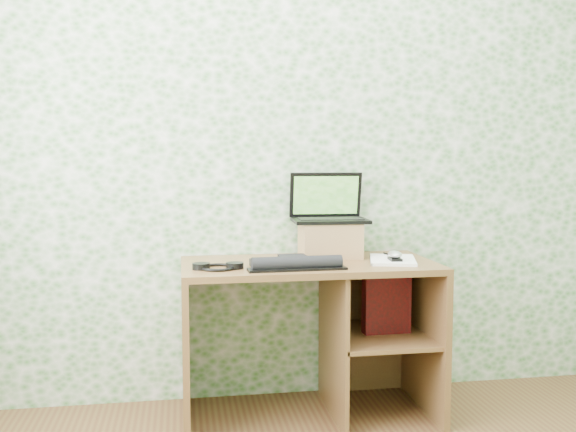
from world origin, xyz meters
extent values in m
plane|color=silver|center=(0.00, 1.75, 1.30)|extent=(3.50, 0.00, 3.50)
cube|color=brown|center=(0.00, 1.44, 0.73)|extent=(1.20, 0.60, 0.03)
cube|color=brown|center=(-0.58, 1.44, 0.36)|extent=(0.03, 0.60, 0.72)
cube|color=brown|center=(0.58, 1.44, 0.36)|extent=(0.03, 0.60, 0.72)
cube|color=brown|center=(0.12, 1.44, 0.36)|extent=(0.02, 0.56, 0.72)
cube|color=brown|center=(0.35, 1.44, 0.38)|extent=(0.46, 0.56, 0.02)
cube|color=brown|center=(0.36, 1.73, 0.36)|extent=(0.48, 0.02, 0.72)
cube|color=olive|center=(0.14, 1.58, 0.84)|extent=(0.30, 0.25, 0.17)
cube|color=black|center=(0.14, 1.58, 0.93)|extent=(0.38, 0.27, 0.02)
cube|color=black|center=(0.14, 1.58, 0.94)|extent=(0.32, 0.15, 0.00)
cube|color=black|center=(0.14, 1.69, 1.06)|extent=(0.37, 0.08, 0.23)
cube|color=#22641C|center=(0.14, 1.68, 1.05)|extent=(0.33, 0.06, 0.19)
cube|color=black|center=(-0.09, 1.35, 0.77)|extent=(0.39, 0.15, 0.03)
cube|color=black|center=(-0.09, 1.35, 0.77)|extent=(0.13, 0.13, 0.05)
cylinder|color=black|center=(-0.09, 1.25, 0.78)|extent=(0.41, 0.07, 0.06)
cube|color=black|center=(-0.09, 1.24, 0.76)|extent=(0.44, 0.10, 0.01)
torus|color=black|center=(-0.44, 1.33, 0.76)|extent=(0.17, 0.17, 0.01)
cylinder|color=black|center=(-0.51, 1.33, 0.76)|extent=(0.08, 0.08, 0.03)
cylinder|color=black|center=(-0.36, 1.32, 0.76)|extent=(0.08, 0.08, 0.03)
cube|color=white|center=(0.40, 1.40, 0.76)|extent=(0.28, 0.35, 0.01)
ellipsoid|color=#BDBDC0|center=(0.40, 1.35, 0.78)|extent=(0.07, 0.10, 0.03)
cylinder|color=black|center=(0.42, 1.48, 0.77)|extent=(0.04, 0.15, 0.01)
cube|color=maroon|center=(0.39, 1.44, 0.53)|extent=(0.23, 0.08, 0.28)
camera|label=1|loc=(-0.60, -1.52, 1.25)|focal=40.00mm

